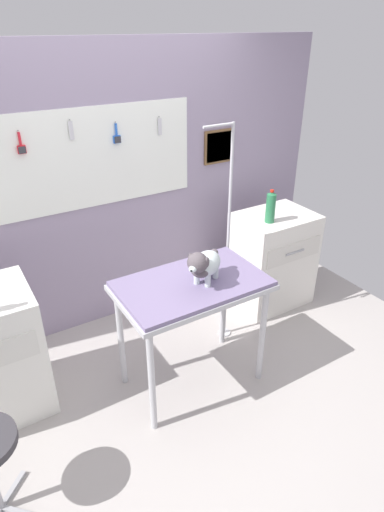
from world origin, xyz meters
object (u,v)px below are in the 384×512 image
grooming_table (192,293)px  soda_bottle (271,207)px  cabinet_right (272,259)px  dog (204,264)px  grooming_arm (227,248)px

grooming_table → soda_bottle: 1.16m
cabinet_right → dog: bearing=-152.6°
grooming_table → dog: size_ratio=2.87×
dog → grooming_arm: bearing=39.7°
soda_bottle → cabinet_right: bearing=27.9°
cabinet_right → soda_bottle: bearing=-152.1°
grooming_table → cabinet_right: cabinet_right is taller
grooming_table → grooming_arm: 0.61m
grooming_table → cabinet_right: (1.19, 0.53, -0.33)m
grooming_table → grooming_arm: bearing=32.3°
dog → cabinet_right: size_ratio=0.40×
soda_bottle → dog: bearing=-152.6°
dog → soda_bottle: (0.99, 0.51, 0.01)m
dog → soda_bottle: size_ratio=1.22×
grooming_table → grooming_arm: size_ratio=0.56×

